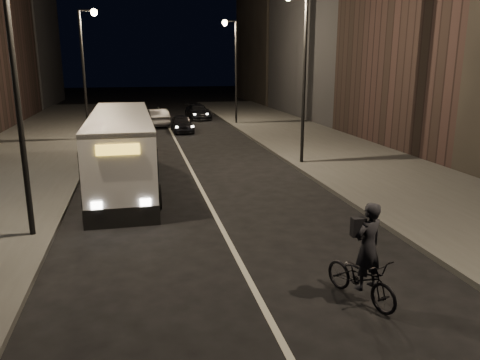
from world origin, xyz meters
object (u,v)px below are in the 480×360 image
streetlight_right_mid (300,56)px  car_far (198,112)px  car_near (182,123)px  streetlight_left_far (87,57)px  cyclist_on_bicycle (363,269)px  car_mid (158,117)px  streetlight_left_near (23,51)px  streetlight_right_far (233,58)px  city_bus (122,146)px

streetlight_right_mid → car_far: (-2.31, 20.60, -4.72)m
car_near → streetlight_left_far: bearing=-156.7°
cyclist_on_bicycle → car_mid: 30.08m
cyclist_on_bicycle → streetlight_right_mid: bearing=57.2°
streetlight_left_near → car_near: 22.15m
streetlight_right_far → city_bus: (-8.44, -18.02, -3.73)m
streetlight_left_far → car_far: bearing=51.8°
streetlight_right_mid → car_near: bearing=109.6°
car_near → car_mid: (-1.61, 3.70, 0.06)m
car_near → car_mid: size_ratio=0.88×
streetlight_right_far → car_mid: bearing=175.8°
streetlight_right_mid → streetlight_right_far: same height
streetlight_left_far → car_far: streetlight_left_far is taller
streetlight_left_far → car_far: (8.35, 10.60, -4.72)m
streetlight_right_mid → streetlight_left_near: 13.33m
streetlight_left_far → streetlight_right_mid: bearing=-43.2°
streetlight_right_mid → cyclist_on_bicycle: 14.60m
car_far → streetlight_left_near: bearing=-112.3°
streetlight_right_far → city_bus: bearing=-115.1°
city_bus → car_far: 23.45m
city_bus → cyclist_on_bicycle: city_bus is taller
car_mid → car_far: bearing=-137.4°
streetlight_left_near → car_near: (6.13, 20.75, -4.72)m
streetlight_left_far → cyclist_on_bicycle: 25.07m
streetlight_right_mid → car_far: 21.26m
streetlight_left_far → car_near: 8.22m
car_near → car_far: size_ratio=0.85×
streetlight_left_near → cyclist_on_bicycle: bearing=-36.2°
streetlight_right_mid → car_mid: size_ratio=1.91×
streetlight_left_near → cyclist_on_bicycle: size_ratio=3.53×
cyclist_on_bicycle → car_near: size_ratio=0.61×
streetlight_left_near → car_mid: size_ratio=1.91×
cyclist_on_bicycle → car_far: cyclist_on_bicycle is taller
car_far → streetlight_left_far: bearing=-134.3°
streetlight_right_far → cyclist_on_bicycle: 30.01m
streetlight_left_near → cyclist_on_bicycle: 10.35m
streetlight_left_near → city_bus: streetlight_left_near is taller
car_mid → streetlight_left_near: bearing=74.8°
car_near → streetlight_left_near: bearing=-107.4°
streetlight_right_far → cyclist_on_bicycle: streetlight_right_far is taller
streetlight_left_far → city_bus: size_ratio=0.73×
streetlight_right_mid → city_bus: (-8.44, -2.02, -3.73)m
car_far → streetlight_right_far: bearing=-69.3°
streetlight_left_near → city_bus: bearing=69.6°
streetlight_right_far → streetlight_left_far: 12.24m
streetlight_right_mid → streetlight_right_far: (0.00, 16.00, 0.00)m
city_bus → car_far: city_bus is taller
streetlight_left_near → car_near: bearing=73.5°
streetlight_right_mid → streetlight_left_near: same height
streetlight_left_near → cyclist_on_bicycle: streetlight_left_near is taller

